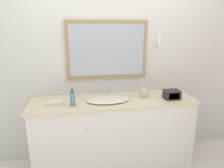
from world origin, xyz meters
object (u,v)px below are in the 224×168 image
appliance_box (172,95)px  picture_frame (144,93)px  soap_bottle (73,99)px  sink_basin (108,99)px

appliance_box → picture_frame: picture_frame is taller
appliance_box → soap_bottle: bearing=-179.2°
appliance_box → picture_frame: bearing=164.6°
soap_bottle → sink_basin: bearing=12.5°
soap_bottle → picture_frame: size_ratio=1.49×
soap_bottle → picture_frame: 0.88m
sink_basin → appliance_box: size_ratio=2.78×
sink_basin → soap_bottle: bearing=-167.5°
picture_frame → sink_basin: bearing=-178.4°
soap_bottle → appliance_box: 1.20m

